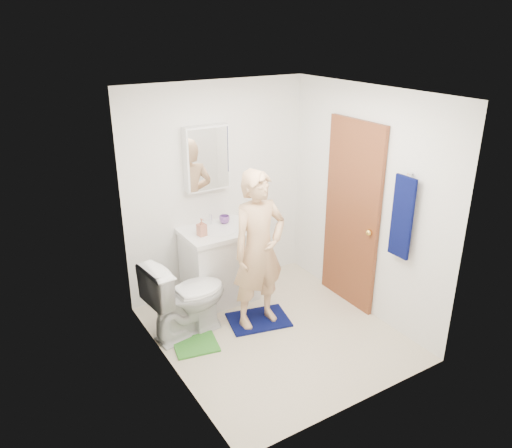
{
  "coord_description": "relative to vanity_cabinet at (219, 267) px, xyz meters",
  "views": [
    {
      "loc": [
        -2.41,
        -3.56,
        2.96
      ],
      "look_at": [
        -0.08,
        0.25,
        1.13
      ],
      "focal_mm": 35.0,
      "sensor_mm": 36.0,
      "label": 1
    }
  ],
  "objects": [
    {
      "name": "green_rug",
      "position": [
        -0.63,
        -0.69,
        -0.39
      ],
      "size": [
        0.48,
        0.43,
        0.02
      ],
      "primitive_type": "cube",
      "rotation": [
        0.0,
        0.0,
        -0.2
      ],
      "color": "#3A8B2E",
      "rests_on": "floor"
    },
    {
      "name": "mirror_panel",
      "position": [
        0.0,
        0.16,
        1.2
      ],
      "size": [
        0.46,
        0.01,
        0.66
      ],
      "primitive_type": "cube",
      "color": "white",
      "rests_on": "wall_back"
    },
    {
      "name": "countertop",
      "position": [
        0.0,
        0.0,
        0.43
      ],
      "size": [
        0.79,
        0.59,
        0.05
      ],
      "primitive_type": "cube",
      "color": "white",
      "rests_on": "vanity_cabinet"
    },
    {
      "name": "door",
      "position": [
        1.22,
        -0.76,
        0.62
      ],
      "size": [
        0.05,
        0.8,
        2.05
      ],
      "primitive_type": "cube",
      "color": "brown",
      "rests_on": "ground"
    },
    {
      "name": "door_knob",
      "position": [
        1.18,
        -1.08,
        0.55
      ],
      "size": [
        0.07,
        0.07,
        0.07
      ],
      "primitive_type": "sphere",
      "color": "gold",
      "rests_on": "door"
    },
    {
      "name": "toilet",
      "position": [
        -0.6,
        -0.44,
        0.02
      ],
      "size": [
        0.87,
        0.56,
        0.84
      ],
      "primitive_type": "imported",
      "rotation": [
        0.0,
        0.0,
        1.69
      ],
      "color": "white",
      "rests_on": "floor"
    },
    {
      "name": "toothbrush_cup",
      "position": [
        0.15,
        0.13,
        0.5
      ],
      "size": [
        0.15,
        0.15,
        0.09
      ],
      "primitive_type": "imported",
      "rotation": [
        0.0,
        0.0,
        0.31
      ],
      "color": "#77469A",
      "rests_on": "countertop"
    },
    {
      "name": "wall_right",
      "position": [
        1.26,
        -0.91,
        0.8
      ],
      "size": [
        0.02,
        2.4,
        2.4
      ],
      "primitive_type": "cube",
      "color": "white",
      "rests_on": "ground"
    },
    {
      "name": "ceiling",
      "position": [
        0.15,
        -0.91,
        2.01
      ],
      "size": [
        2.2,
        2.4,
        0.02
      ],
      "primitive_type": "cube",
      "color": "white",
      "rests_on": "ground"
    },
    {
      "name": "medicine_cabinet",
      "position": [
        0.0,
        0.22,
        1.2
      ],
      "size": [
        0.5,
        0.12,
        0.7
      ],
      "primitive_type": "cube",
      "color": "white",
      "rests_on": "wall_back"
    },
    {
      "name": "wall_front",
      "position": [
        0.15,
        -2.12,
        0.8
      ],
      "size": [
        2.2,
        0.02,
        2.4
      ],
      "primitive_type": "cube",
      "color": "white",
      "rests_on": "ground"
    },
    {
      "name": "vanity_cabinet",
      "position": [
        0.0,
        0.0,
        0.0
      ],
      "size": [
        0.75,
        0.55,
        0.8
      ],
      "primitive_type": "cube",
      "color": "white",
      "rests_on": "floor"
    },
    {
      "name": "bath_mat",
      "position": [
        0.12,
        -0.64,
        -0.39
      ],
      "size": [
        0.71,
        0.57,
        0.02
      ],
      "primitive_type": "cube",
      "rotation": [
        0.0,
        0.0,
        -0.23
      ],
      "color": "#070D45",
      "rests_on": "floor"
    },
    {
      "name": "faucet",
      "position": [
        0.0,
        0.18,
        0.51
      ],
      "size": [
        0.03,
        0.03,
        0.12
      ],
      "primitive_type": "cylinder",
      "color": "silver",
      "rests_on": "countertop"
    },
    {
      "name": "soap_dispenser",
      "position": [
        -0.22,
        -0.05,
        0.55
      ],
      "size": [
        0.1,
        0.1,
        0.19
      ],
      "primitive_type": "imported",
      "rotation": [
        0.0,
        0.0,
        0.13
      ],
      "color": "#C07359",
      "rests_on": "countertop"
    },
    {
      "name": "man",
      "position": [
        0.11,
        -0.66,
        0.44
      ],
      "size": [
        0.62,
        0.42,
        1.65
      ],
      "primitive_type": "imported",
      "rotation": [
        0.0,
        0.0,
        0.04
      ],
      "color": "tan",
      "rests_on": "bath_mat"
    },
    {
      "name": "sink_basin",
      "position": [
        0.0,
        0.0,
        0.44
      ],
      "size": [
        0.4,
        0.4,
        0.03
      ],
      "primitive_type": "cylinder",
      "color": "white",
      "rests_on": "countertop"
    },
    {
      "name": "towel",
      "position": [
        1.18,
        -1.48,
        0.85
      ],
      "size": [
        0.03,
        0.24,
        0.8
      ],
      "primitive_type": "cube",
      "color": "#070D45",
      "rests_on": "wall_right"
    },
    {
      "name": "floor",
      "position": [
        0.15,
        -0.91,
        -0.41
      ],
      "size": [
        2.2,
        2.4,
        0.02
      ],
      "primitive_type": "cube",
      "color": "beige",
      "rests_on": "ground"
    },
    {
      "name": "towel_hook",
      "position": [
        1.22,
        -1.48,
        1.27
      ],
      "size": [
        0.06,
        0.02,
        0.02
      ],
      "primitive_type": "cylinder",
      "rotation": [
        0.0,
        1.57,
        0.0
      ],
      "color": "silver",
      "rests_on": "wall_right"
    },
    {
      "name": "wall_left",
      "position": [
        -0.96,
        -0.91,
        0.8
      ],
      "size": [
        0.02,
        2.4,
        2.4
      ],
      "primitive_type": "cube",
      "color": "white",
      "rests_on": "ground"
    },
    {
      "name": "wall_back",
      "position": [
        0.15,
        0.3,
        0.8
      ],
      "size": [
        2.2,
        0.02,
        2.4
      ],
      "primitive_type": "cube",
      "color": "white",
      "rests_on": "ground"
    }
  ]
}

